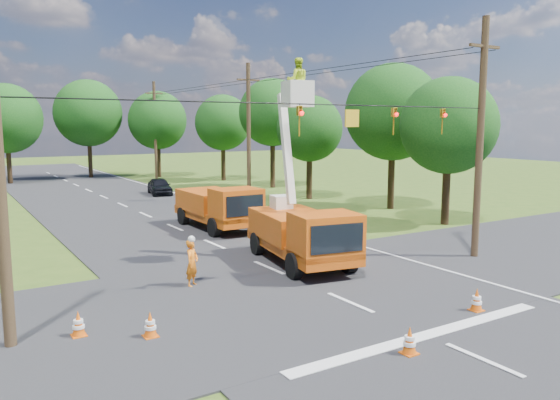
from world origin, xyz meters
TOP-DOWN VIEW (x-y plane):
  - ground at (0.00, 20.00)m, footprint 140.00×140.00m
  - road_main at (0.00, 20.00)m, footprint 12.00×100.00m
  - road_cross at (0.00, 2.00)m, footprint 56.00×10.00m
  - stop_bar at (0.00, -3.20)m, footprint 9.00×0.45m
  - edge_line at (5.60, 20.00)m, footprint 0.12×90.00m
  - bucket_truck at (1.49, 4.89)m, footprint 3.51×6.78m
  - second_truck at (1.93, 13.46)m, footprint 2.61×6.49m
  - ground_worker at (-3.47, 4.43)m, footprint 0.72×0.69m
  - distant_car at (4.33, 29.43)m, footprint 2.26×4.18m
  - traffic_cone_0 at (-1.23, -3.79)m, footprint 0.38×0.38m
  - traffic_cone_1 at (2.79, -2.60)m, footprint 0.38×0.38m
  - traffic_cone_2 at (1.70, 6.95)m, footprint 0.38×0.38m
  - traffic_cone_3 at (2.38, 10.35)m, footprint 0.38×0.38m
  - traffic_cone_4 at (-6.28, 0.66)m, footprint 0.38×0.38m
  - traffic_cone_5 at (-7.88, 1.73)m, footprint 0.38×0.38m
  - traffic_cone_7 at (5.40, 16.58)m, footprint 0.38×0.38m
  - pole_right_near at (8.50, 2.00)m, footprint 1.80×0.30m
  - pole_right_mid at (8.50, 22.00)m, footprint 1.80×0.30m
  - pole_right_far at (8.50, 42.00)m, footprint 1.80×0.30m
  - signal_span at (2.23, 1.99)m, footprint 18.00×0.29m
  - tree_right_a at (13.50, 8.00)m, footprint 5.40×5.40m
  - tree_right_b at (15.00, 14.00)m, footprint 6.40×6.40m
  - tree_right_c at (13.20, 21.00)m, footprint 5.00×5.00m
  - tree_right_d at (14.80, 29.00)m, footprint 6.00×6.00m
  - tree_right_e at (13.80, 37.00)m, footprint 5.60×5.60m
  - tree_far_a at (-5.00, 45.00)m, footprint 6.60×6.60m
  - tree_far_b at (3.00, 47.00)m, footprint 7.00×7.00m
  - tree_far_c at (9.50, 44.00)m, footprint 6.20×6.20m

SIDE VIEW (x-z plane):
  - ground at x=0.00m, z-range 0.00..0.00m
  - road_main at x=0.00m, z-range -0.03..0.03m
  - road_cross at x=0.00m, z-range -0.04..0.04m
  - stop_bar at x=0.00m, z-range -0.01..0.01m
  - edge_line at x=5.60m, z-range -0.01..0.01m
  - traffic_cone_0 at x=-1.23m, z-range 0.00..0.71m
  - traffic_cone_1 at x=2.79m, z-range 0.00..0.71m
  - traffic_cone_2 at x=1.70m, z-range 0.00..0.71m
  - traffic_cone_3 at x=2.38m, z-range 0.00..0.71m
  - traffic_cone_4 at x=-6.28m, z-range 0.00..0.71m
  - traffic_cone_5 at x=-7.88m, z-range 0.00..0.71m
  - traffic_cone_7 at x=5.40m, z-range 0.00..0.71m
  - distant_car at x=4.33m, z-range 0.00..1.35m
  - ground_worker at x=-3.47m, z-range 0.00..1.66m
  - second_truck at x=1.93m, z-range 0.05..2.47m
  - bucket_truck at x=1.49m, z-range -2.38..5.86m
  - pole_right_near at x=8.50m, z-range 0.11..10.11m
  - pole_right_mid at x=8.50m, z-range 0.11..10.11m
  - pole_right_far at x=8.50m, z-range 0.11..10.11m
  - tree_right_c at x=13.20m, z-range 1.40..9.23m
  - tree_right_a at x=13.50m, z-range 1.42..9.70m
  - tree_right_e at x=13.80m, z-range 1.50..10.12m
  - signal_span at x=2.23m, z-range 5.34..6.41m
  - tree_far_c at x=9.50m, z-range 1.47..10.65m
  - tree_far_a at x=-5.00m, z-range 1.44..10.94m
  - tree_right_b at x=15.00m, z-range 1.61..11.26m
  - tree_right_d at x=14.80m, z-range 1.83..11.53m
  - tree_far_b at x=3.00m, z-range 1.65..11.97m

